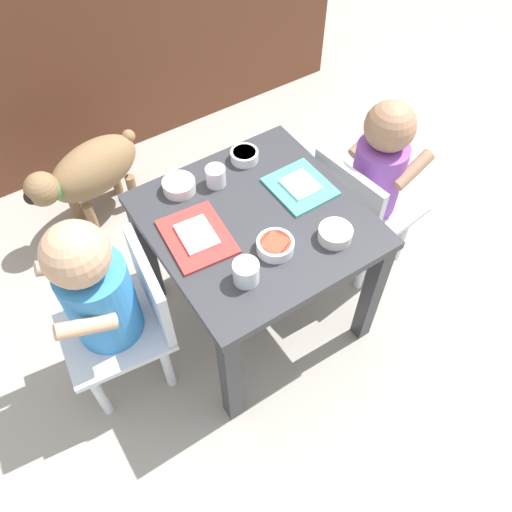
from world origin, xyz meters
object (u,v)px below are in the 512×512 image
(cereal_bowl_left_side, at_px, (179,185))
(cereal_bowl_right_side, at_px, (275,245))
(dining_table, at_px, (256,239))
(water_cup_left, at_px, (246,273))
(dog, at_px, (89,172))
(food_tray_left, at_px, (197,236))
(veggie_bowl_near, at_px, (335,233))
(veggie_bowl_far, at_px, (244,155))
(water_cup_right, at_px, (216,177))
(seated_child_left, at_px, (102,294))
(food_tray_right, at_px, (300,186))
(seated_child_right, at_px, (375,174))

(cereal_bowl_left_side, bearing_deg, cereal_bowl_right_side, -72.11)
(dining_table, relative_size, water_cup_left, 8.62)
(dog, bearing_deg, cereal_bowl_left_side, -74.71)
(food_tray_left, distance_m, veggie_bowl_near, 0.35)
(veggie_bowl_far, bearing_deg, cereal_bowl_right_side, -109.45)
(water_cup_right, height_order, cereal_bowl_right_side, water_cup_right)
(seated_child_left, bearing_deg, veggie_bowl_near, -20.05)
(water_cup_left, bearing_deg, food_tray_left, 100.98)
(dining_table, bearing_deg, food_tray_right, 9.14)
(veggie_bowl_far, bearing_deg, water_cup_right, -161.74)
(dog, xyz_separation_m, cereal_bowl_left_side, (0.14, -0.50, 0.27))
(dining_table, relative_size, seated_child_right, 0.86)
(veggie_bowl_far, relative_size, cereal_bowl_left_side, 0.90)
(food_tray_right, bearing_deg, veggie_bowl_near, -99.64)
(veggie_bowl_far, xyz_separation_m, cereal_bowl_left_side, (-0.22, -0.01, 0.00))
(dog, bearing_deg, seated_child_right, -45.13)
(seated_child_left, relative_size, water_cup_right, 12.03)
(food_tray_right, relative_size, water_cup_left, 2.67)
(dining_table, bearing_deg, water_cup_right, 97.63)
(dog, relative_size, water_cup_right, 8.11)
(dining_table, height_order, seated_child_left, seated_child_left)
(food_tray_left, bearing_deg, food_tray_right, 0.00)
(food_tray_left, height_order, water_cup_right, water_cup_right)
(dining_table, distance_m, food_tray_left, 0.19)
(food_tray_right, bearing_deg, water_cup_right, 142.69)
(veggie_bowl_near, bearing_deg, veggie_bowl_far, 95.28)
(dog, height_order, veggie_bowl_far, veggie_bowl_far)
(seated_child_right, height_order, water_cup_left, seated_child_right)
(seated_child_right, relative_size, food_tray_left, 3.09)
(dog, height_order, food_tray_right, food_tray_right)
(dog, bearing_deg, cereal_bowl_right_side, -73.68)
(seated_child_left, xyz_separation_m, seated_child_right, (0.87, -0.03, -0.02))
(water_cup_right, bearing_deg, food_tray_right, -37.31)
(food_tray_right, bearing_deg, dog, 122.06)
(veggie_bowl_near, height_order, cereal_bowl_left_side, same)
(food_tray_left, height_order, veggie_bowl_near, veggie_bowl_near)
(seated_child_left, relative_size, cereal_bowl_right_side, 7.09)
(veggie_bowl_far, distance_m, cereal_bowl_left_side, 0.22)
(veggie_bowl_far, bearing_deg, veggie_bowl_near, -84.72)
(veggie_bowl_far, bearing_deg, cereal_bowl_left_side, -178.52)
(cereal_bowl_right_side, bearing_deg, dog, 106.32)
(dining_table, height_order, cereal_bowl_left_side, cereal_bowl_left_side)
(seated_child_right, bearing_deg, cereal_bowl_right_side, -165.20)
(seated_child_left, bearing_deg, food_tray_left, -2.51)
(food_tray_left, height_order, veggie_bowl_far, veggie_bowl_far)
(seated_child_left, height_order, water_cup_right, seated_child_left)
(seated_child_left, xyz_separation_m, veggie_bowl_near, (0.57, -0.21, 0.07))
(veggie_bowl_near, distance_m, cereal_bowl_left_side, 0.45)
(food_tray_left, height_order, food_tray_right, same)
(dining_table, relative_size, veggie_bowl_far, 6.89)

